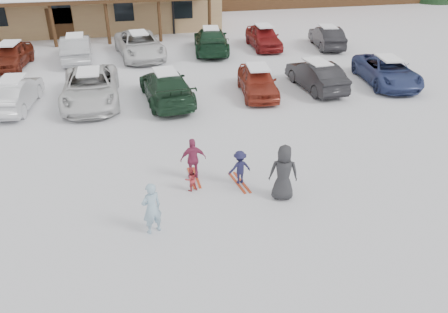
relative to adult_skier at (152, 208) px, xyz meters
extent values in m
plane|color=white|center=(2.20, 1.11, -0.80)|extent=(160.00, 160.00, 0.00)
cube|color=tan|center=(-6.80, 29.11, 1.00)|extent=(28.00, 10.00, 3.60)
cube|color=#422814|center=(-6.80, 22.91, 2.10)|extent=(25.20, 2.60, 0.25)
imported|color=#97BBD0|center=(0.00, 0.00, 0.00)|extent=(0.69, 0.58, 1.59)
imported|color=#BA3238|center=(1.36, 1.90, -0.38)|extent=(0.47, 0.40, 0.84)
imported|color=#1C1C40|center=(3.01, 1.99, -0.20)|extent=(0.83, 0.56, 1.19)
cube|color=#BD3C1B|center=(3.01, 1.99, -0.78)|extent=(0.41, 1.41, 0.03)
imported|color=#9F335A|center=(1.56, 2.62, -0.05)|extent=(0.88, 0.38, 1.49)
cube|color=#BD3C1B|center=(1.56, 2.62, -0.78)|extent=(0.23, 1.40, 0.03)
imported|color=#2A2A2C|center=(4.10, 0.85, 0.12)|extent=(1.02, 0.81, 1.83)
imported|color=silver|center=(-5.51, 10.62, -0.09)|extent=(1.97, 4.44, 1.42)
imported|color=silver|center=(-2.11, 10.60, -0.02)|extent=(2.61, 5.60, 1.55)
imported|color=#1A3623|center=(1.42, 9.98, -0.05)|extent=(2.54, 5.28, 1.48)
imported|color=maroon|center=(5.94, 9.94, -0.08)|extent=(2.13, 4.34, 1.42)
imported|color=black|center=(9.11, 10.10, -0.08)|extent=(1.89, 4.47, 1.43)
imported|color=navy|center=(13.12, 10.07, -0.10)|extent=(2.93, 5.27, 1.39)
imported|color=maroon|center=(-6.95, 17.45, -0.07)|extent=(2.19, 4.41, 1.44)
imported|color=#A4A5A9|center=(-3.28, 18.07, -0.01)|extent=(1.88, 4.84, 1.57)
imported|color=white|center=(0.56, 18.09, -0.02)|extent=(3.30, 5.88, 1.55)
imported|color=#173823|center=(5.21, 18.32, -0.02)|extent=(2.87, 5.60, 1.55)
imported|color=maroon|center=(8.89, 18.56, -0.04)|extent=(1.87, 4.45, 1.51)
imported|color=black|center=(13.14, 17.76, -0.09)|extent=(2.08, 4.46, 1.42)
camera|label=1|loc=(-0.18, -10.03, 6.98)|focal=35.00mm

